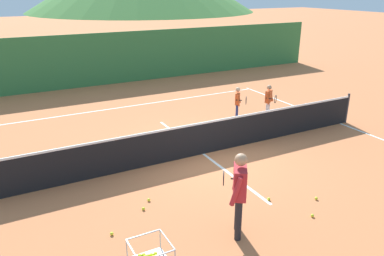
% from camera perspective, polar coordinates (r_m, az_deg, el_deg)
% --- Properties ---
extents(ground_plane, '(120.00, 120.00, 0.00)m').
position_cam_1_polar(ground_plane, '(10.90, 1.71, -3.92)').
color(ground_plane, '#C67042').
extents(line_baseline_far, '(11.04, 0.08, 0.01)m').
position_cam_1_polar(line_baseline_far, '(15.51, -8.13, 3.46)').
color(line_baseline_far, white).
rests_on(line_baseline_far, ground).
extents(line_sideline_east, '(0.08, 11.21, 0.01)m').
position_cam_1_polar(line_sideline_east, '(14.26, 21.41, 0.66)').
color(line_sideline_east, white).
rests_on(line_sideline_east, ground).
extents(line_service_center, '(0.08, 6.12, 0.01)m').
position_cam_1_polar(line_service_center, '(10.90, 1.71, -3.90)').
color(line_service_center, white).
rests_on(line_service_center, ground).
extents(tennis_net, '(11.61, 0.08, 1.05)m').
position_cam_1_polar(tennis_net, '(10.70, 1.73, -1.48)').
color(tennis_net, '#333338').
rests_on(tennis_net, ground).
extents(instructor, '(0.57, 0.84, 1.71)m').
position_cam_1_polar(instructor, '(7.14, 7.11, -8.86)').
color(instructor, black).
rests_on(instructor, ground).
extents(student_0, '(0.41, 0.68, 1.20)m').
position_cam_1_polar(student_0, '(13.53, 6.92, 4.15)').
color(student_0, navy).
rests_on(student_0, ground).
extents(student_1, '(0.49, 0.64, 1.23)m').
position_cam_1_polar(student_1, '(13.89, 11.51, 4.39)').
color(student_1, silver).
rests_on(student_1, ground).
extents(tennis_ball_0, '(0.07, 0.07, 0.07)m').
position_cam_1_polar(tennis_ball_0, '(8.82, 11.50, -10.44)').
color(tennis_ball_0, yellow).
rests_on(tennis_ball_0, ground).
extents(tennis_ball_3, '(0.07, 0.07, 0.07)m').
position_cam_1_polar(tennis_ball_3, '(8.67, -6.54, -10.71)').
color(tennis_ball_3, yellow).
rests_on(tennis_ball_3, ground).
extents(tennis_ball_4, '(0.07, 0.07, 0.07)m').
position_cam_1_polar(tennis_ball_4, '(9.11, 18.21, -10.04)').
color(tennis_ball_4, yellow).
rests_on(tennis_ball_4, ground).
extents(tennis_ball_6, '(0.07, 0.07, 0.07)m').
position_cam_1_polar(tennis_ball_6, '(8.48, 17.69, -12.45)').
color(tennis_ball_6, yellow).
rests_on(tennis_ball_6, ground).
extents(tennis_ball_7, '(0.07, 0.07, 0.07)m').
position_cam_1_polar(tennis_ball_7, '(7.74, -12.00, -15.31)').
color(tennis_ball_7, yellow).
rests_on(tennis_ball_7, ground).
extents(tennis_ball_9, '(0.07, 0.07, 0.07)m').
position_cam_1_polar(tennis_ball_9, '(8.38, -7.33, -11.96)').
color(tennis_ball_9, yellow).
rests_on(tennis_ball_9, ground).
extents(windscreen_fence, '(24.28, 0.08, 2.48)m').
position_cam_1_polar(windscreen_fence, '(18.94, -12.54, 10.14)').
color(windscreen_fence, '#33753D').
rests_on(windscreen_fence, ground).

